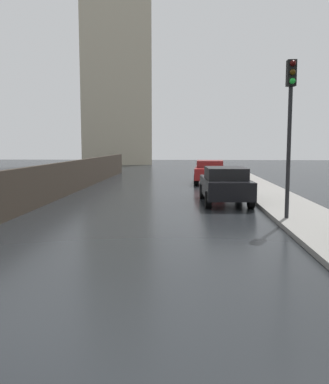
% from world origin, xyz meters
% --- Properties ---
extents(ground, '(120.00, 120.00, 0.00)m').
position_xyz_m(ground, '(0.00, 0.00, 0.00)').
color(ground, black).
extents(car_black_near_kerb, '(1.95, 4.30, 1.45)m').
position_xyz_m(car_black_near_kerb, '(2.84, 12.04, 0.77)').
color(car_black_near_kerb, black).
rests_on(car_black_near_kerb, ground).
extents(car_red_mid_road, '(2.01, 4.52, 1.40)m').
position_xyz_m(car_red_mid_road, '(2.69, 20.83, 0.74)').
color(car_red_mid_road, maroon).
rests_on(car_red_mid_road, ground).
extents(traffic_light, '(0.26, 0.39, 4.66)m').
position_xyz_m(traffic_light, '(4.34, 7.88, 3.35)').
color(traffic_light, black).
rests_on(traffic_light, sidewalk_strip).
extents(distant_tower, '(9.18, 8.08, 24.95)m').
position_xyz_m(distant_tower, '(-7.43, 46.18, 12.48)').
color(distant_tower, '#B2A88E').
rests_on(distant_tower, ground).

